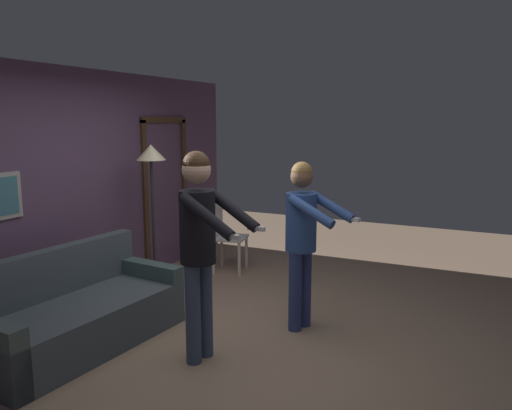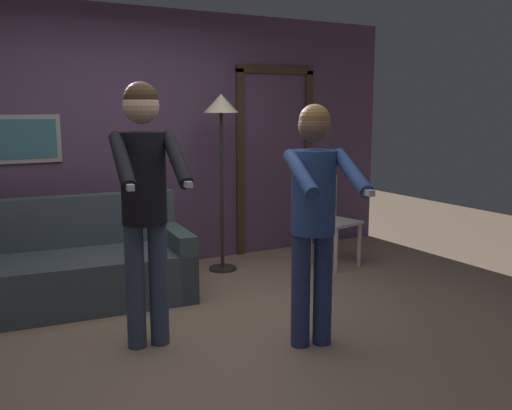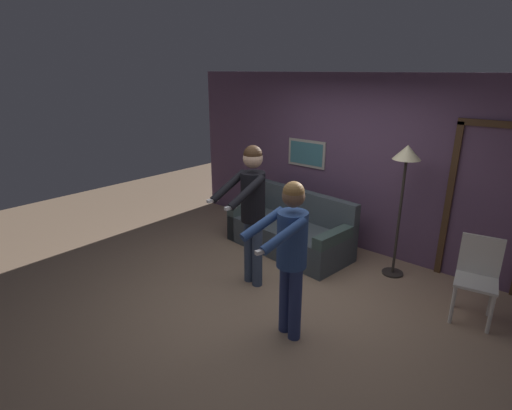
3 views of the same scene
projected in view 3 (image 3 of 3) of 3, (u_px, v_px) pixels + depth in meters
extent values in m
plane|color=tan|center=(273.00, 295.00, 4.91)|extent=(12.00, 12.00, 0.00)
cube|color=#604563|center=(358.00, 164.00, 5.91)|extent=(6.40, 0.06, 2.60)
cube|color=#B7B2A8|center=(307.00, 153.00, 6.43)|extent=(0.70, 0.02, 0.44)
cube|color=teal|center=(306.00, 154.00, 6.42)|extent=(0.62, 0.01, 0.36)
cube|color=#4C331E|center=(448.00, 201.00, 5.14)|extent=(0.08, 0.04, 2.04)
cube|color=#4C331E|center=(504.00, 124.00, 4.53)|extent=(0.98, 0.04, 0.08)
cube|color=#475157|center=(288.00, 237.00, 6.08)|extent=(1.97, 1.03, 0.42)
cube|color=#475157|center=(304.00, 205.00, 6.17)|extent=(1.90, 0.32, 0.45)
cube|color=#465653|center=(250.00, 218.00, 6.66)|extent=(0.24, 0.86, 0.58)
cube|color=#415652|center=(335.00, 250.00, 5.46)|extent=(0.24, 0.86, 0.58)
cylinder|color=#332D28|center=(392.00, 273.00, 5.42)|extent=(0.28, 0.28, 0.02)
cylinder|color=#332D28|center=(399.00, 218.00, 5.17)|extent=(0.04, 0.04, 1.56)
cone|color=#F9EAB7|center=(407.00, 152.00, 4.89)|extent=(0.34, 0.34, 0.18)
cylinder|color=#3C4C68|center=(249.00, 250.00, 5.12)|extent=(0.13, 0.13, 0.86)
cylinder|color=#3C4C68|center=(257.00, 254.00, 5.01)|extent=(0.13, 0.13, 0.86)
cylinder|color=black|center=(253.00, 197.00, 4.83)|extent=(0.30, 0.30, 0.61)
sphere|color=#D8AD8E|center=(253.00, 158.00, 4.68)|extent=(0.24, 0.24, 0.24)
sphere|color=#382314|center=(253.00, 155.00, 4.66)|extent=(0.23, 0.23, 0.23)
cylinder|color=black|center=(229.00, 186.00, 4.76)|extent=(0.16, 0.52, 0.34)
cube|color=white|center=(213.00, 200.00, 4.65)|extent=(0.06, 0.15, 0.04)
cylinder|color=black|center=(247.00, 192.00, 4.51)|extent=(0.16, 0.52, 0.34)
cube|color=white|center=(230.00, 208.00, 4.41)|extent=(0.06, 0.15, 0.04)
cylinder|color=navy|center=(285.00, 297.00, 4.13)|extent=(0.13, 0.13, 0.79)
cylinder|color=navy|center=(295.00, 304.00, 4.01)|extent=(0.13, 0.13, 0.79)
cylinder|color=#2D4C8C|center=(292.00, 240.00, 3.85)|extent=(0.30, 0.30, 0.56)
sphere|color=brown|center=(294.00, 196.00, 3.71)|extent=(0.22, 0.22, 0.22)
sphere|color=brown|center=(294.00, 192.00, 3.70)|extent=(0.21, 0.21, 0.21)
cylinder|color=#2D4C8C|center=(263.00, 224.00, 3.82)|extent=(0.22, 0.50, 0.27)
cylinder|color=#2D4C8C|center=(284.00, 235.00, 3.55)|extent=(0.22, 0.50, 0.27)
cube|color=white|center=(263.00, 251.00, 3.46)|extent=(0.08, 0.16, 0.04)
cylinder|color=silver|center=(453.00, 305.00, 4.30)|extent=(0.04, 0.04, 0.45)
cylinder|color=silver|center=(491.00, 314.00, 4.13)|extent=(0.04, 0.04, 0.45)
cylinder|color=silver|center=(456.00, 290.00, 4.60)|extent=(0.04, 0.04, 0.45)
cylinder|color=silver|center=(491.00, 298.00, 4.43)|extent=(0.04, 0.04, 0.45)
cube|color=silver|center=(476.00, 282.00, 4.29)|extent=(0.49, 0.49, 0.03)
cube|color=silver|center=(481.00, 255.00, 4.37)|extent=(0.42, 0.12, 0.45)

